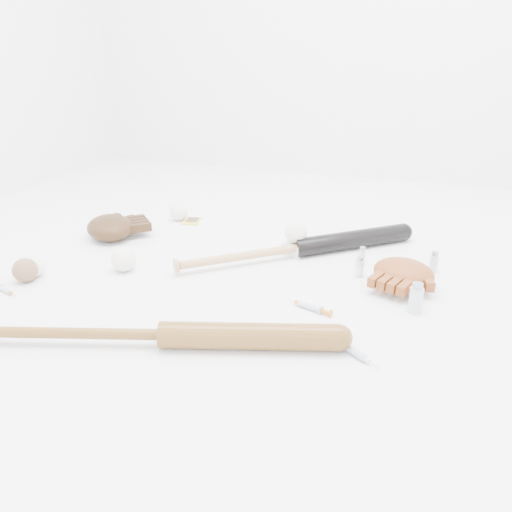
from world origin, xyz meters
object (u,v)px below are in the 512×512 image
(bat_wood, at_px, (164,335))
(glove_dark, at_px, (110,227))
(pedestal, at_px, (295,248))
(bat_dark, at_px, (299,248))

(bat_wood, bearing_deg, glove_dark, 115.59)
(pedestal, bearing_deg, bat_dark, -53.89)
(bat_wood, bearing_deg, bat_dark, 58.33)
(bat_wood, height_order, pedestal, bat_wood)
(bat_dark, xyz_separation_m, pedestal, (-0.02, 0.03, -0.01))
(glove_dark, relative_size, pedestal, 3.32)
(bat_dark, xyz_separation_m, bat_wood, (-0.17, -0.68, -0.00))
(bat_wood, distance_m, pedestal, 0.72)
(glove_dark, bearing_deg, pedestal, 51.75)
(glove_dark, bearing_deg, bat_wood, -1.83)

